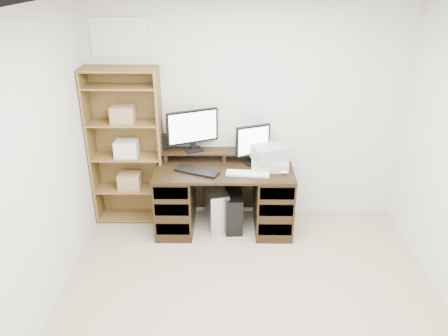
{
  "coord_description": "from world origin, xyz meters",
  "views": [
    {
      "loc": [
        -0.21,
        -2.65,
        2.77
      ],
      "look_at": [
        -0.25,
        1.43,
        0.85
      ],
      "focal_mm": 35.0,
      "sensor_mm": 36.0,
      "label": 1
    }
  ],
  "objects_px": {
    "desk": "(224,197)",
    "tower_silver": "(216,206)",
    "monitor_wide": "(193,128)",
    "printer": "(270,164)",
    "monitor_small": "(253,143)",
    "bookshelf": "(127,146)",
    "tower_black": "(233,210)"
  },
  "relations": [
    {
      "from": "monitor_small",
      "to": "tower_silver",
      "type": "height_order",
      "value": "monitor_small"
    },
    {
      "from": "desk",
      "to": "bookshelf",
      "type": "relative_size",
      "value": 0.83
    },
    {
      "from": "desk",
      "to": "monitor_small",
      "type": "xyz_separation_m",
      "value": [
        0.31,
        0.15,
        0.6
      ]
    },
    {
      "from": "printer",
      "to": "tower_black",
      "type": "bearing_deg",
      "value": -175.5
    },
    {
      "from": "desk",
      "to": "bookshelf",
      "type": "height_order",
      "value": "bookshelf"
    },
    {
      "from": "desk",
      "to": "tower_silver",
      "type": "bearing_deg",
      "value": 150.23
    },
    {
      "from": "printer",
      "to": "tower_silver",
      "type": "height_order",
      "value": "printer"
    },
    {
      "from": "printer",
      "to": "bookshelf",
      "type": "xyz_separation_m",
      "value": [
        -1.59,
        0.2,
        0.12
      ]
    },
    {
      "from": "printer",
      "to": "tower_black",
      "type": "xyz_separation_m",
      "value": [
        -0.39,
        -0.01,
        -0.58
      ]
    },
    {
      "from": "bookshelf",
      "to": "monitor_wide",
      "type": "bearing_deg",
      "value": 0.65
    },
    {
      "from": "desk",
      "to": "tower_silver",
      "type": "distance_m",
      "value": 0.19
    },
    {
      "from": "monitor_small",
      "to": "bookshelf",
      "type": "distance_m",
      "value": 1.41
    },
    {
      "from": "tower_silver",
      "to": "bookshelf",
      "type": "relative_size",
      "value": 0.26
    },
    {
      "from": "monitor_wide",
      "to": "tower_silver",
      "type": "distance_m",
      "value": 0.94
    },
    {
      "from": "tower_silver",
      "to": "bookshelf",
      "type": "bearing_deg",
      "value": 157.66
    },
    {
      "from": "monitor_wide",
      "to": "printer",
      "type": "bearing_deg",
      "value": -37.12
    },
    {
      "from": "desk",
      "to": "tower_silver",
      "type": "xyz_separation_m",
      "value": [
        -0.09,
        0.05,
        -0.15
      ]
    },
    {
      "from": "tower_silver",
      "to": "tower_black",
      "type": "relative_size",
      "value": 1.06
    },
    {
      "from": "tower_black",
      "to": "tower_silver",
      "type": "bearing_deg",
      "value": 163.15
    },
    {
      "from": "monitor_wide",
      "to": "bookshelf",
      "type": "distance_m",
      "value": 0.77
    },
    {
      "from": "monitor_wide",
      "to": "tower_black",
      "type": "xyz_separation_m",
      "value": [
        0.45,
        -0.22,
        -0.91
      ]
    },
    {
      "from": "desk",
      "to": "printer",
      "type": "distance_m",
      "value": 0.64
    },
    {
      "from": "tower_black",
      "to": "monitor_small",
      "type": "bearing_deg",
      "value": 32.38
    },
    {
      "from": "desk",
      "to": "monitor_wide",
      "type": "distance_m",
      "value": 0.85
    },
    {
      "from": "desk",
      "to": "monitor_small",
      "type": "relative_size",
      "value": 3.46
    },
    {
      "from": "tower_silver",
      "to": "printer",
      "type": "bearing_deg",
      "value": -17.21
    },
    {
      "from": "desk",
      "to": "monitor_wide",
      "type": "bearing_deg",
      "value": 147.66
    },
    {
      "from": "desk",
      "to": "monitor_small",
      "type": "distance_m",
      "value": 0.69
    },
    {
      "from": "tower_black",
      "to": "bookshelf",
      "type": "distance_m",
      "value": 1.4
    },
    {
      "from": "tower_silver",
      "to": "monitor_small",
      "type": "bearing_deg",
      "value": 0.61
    },
    {
      "from": "tower_black",
      "to": "bookshelf",
      "type": "xyz_separation_m",
      "value": [
        -1.19,
        0.21,
        0.7
      ]
    },
    {
      "from": "desk",
      "to": "monitor_small",
      "type": "bearing_deg",
      "value": 26.13
    }
  ]
}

